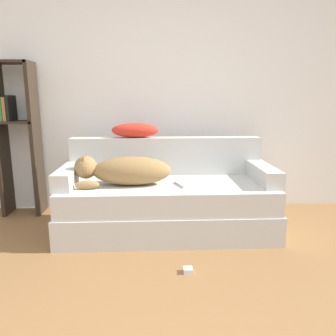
% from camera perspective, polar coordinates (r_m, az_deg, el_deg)
% --- Properties ---
extents(wall_back, '(7.41, 0.06, 2.70)m').
position_cam_1_polar(wall_back, '(3.49, -2.72, 15.07)').
color(wall_back, white).
rests_on(wall_back, ground_plane).
extents(couch, '(1.84, 0.81, 0.45)m').
position_cam_1_polar(couch, '(2.92, -0.09, -6.85)').
color(couch, silver).
rests_on(couch, ground_plane).
extents(couch_backrest, '(1.80, 0.15, 0.36)m').
position_cam_1_polar(couch_backrest, '(3.14, -0.38, 2.13)').
color(couch_backrest, silver).
rests_on(couch_backrest, couch).
extents(couch_arm_left, '(0.15, 0.62, 0.14)m').
position_cam_1_polar(couch_arm_left, '(2.92, -16.86, -1.31)').
color(couch_arm_left, silver).
rests_on(couch_arm_left, couch).
extents(couch_arm_right, '(0.15, 0.62, 0.14)m').
position_cam_1_polar(couch_arm_right, '(2.99, 16.26, -0.95)').
color(couch_arm_right, silver).
rests_on(couch_arm_right, couch).
extents(dog, '(0.81, 0.30, 0.27)m').
position_cam_1_polar(dog, '(2.78, -7.58, -0.42)').
color(dog, olive).
rests_on(dog, couch).
extents(laptop, '(0.36, 0.28, 0.02)m').
position_cam_1_polar(laptop, '(2.81, 4.81, -2.63)').
color(laptop, silver).
rests_on(laptop, couch).
extents(throw_pillow, '(0.44, 0.16, 0.14)m').
position_cam_1_polar(throw_pillow, '(3.11, -5.73, 6.57)').
color(throw_pillow, red).
rests_on(throw_pillow, couch_backrest).
extents(bookshelf, '(0.37, 0.26, 1.51)m').
position_cam_1_polar(bookshelf, '(3.58, -24.82, 5.86)').
color(bookshelf, '#2D2319').
rests_on(bookshelf, ground_plane).
extents(power_adapter, '(0.06, 0.06, 0.03)m').
position_cam_1_polar(power_adapter, '(2.34, 3.50, -17.34)').
color(power_adapter, silver).
rests_on(power_adapter, ground_plane).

